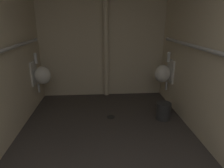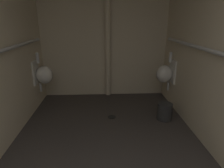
# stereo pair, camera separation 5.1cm
# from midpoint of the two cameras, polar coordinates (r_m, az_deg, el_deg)

# --- Properties ---
(floor) EXTENTS (2.73, 4.08, 0.08)m
(floor) POSITION_cam_midpoint_polar(r_m,az_deg,el_deg) (2.67, -1.94, -19.74)
(floor) COLOR #383330
(floor) RESTS_ON ground
(wall_right) EXTENTS (0.06, 4.08, 2.50)m
(wall_right) POSITION_cam_midpoint_polar(r_m,az_deg,el_deg) (2.54, 29.70, 8.00)
(wall_right) COLOR beige
(wall_right) RESTS_ON ground
(wall_back) EXTENTS (2.73, 0.06, 2.50)m
(wall_back) POSITION_cam_midpoint_polar(r_m,az_deg,el_deg) (4.12, -3.27, 13.53)
(wall_back) COLOR beige
(wall_back) RESTS_ON ground
(urinal_left_mid) EXTENTS (0.32, 0.30, 0.76)m
(urinal_left_mid) POSITION_cam_midpoint_polar(r_m,az_deg,el_deg) (3.83, -20.57, 2.55)
(urinal_left_mid) COLOR silver
(urinal_right_mid) EXTENTS (0.32, 0.30, 0.76)m
(urinal_right_mid) POSITION_cam_midpoint_polar(r_m,az_deg,el_deg) (3.83, 14.72, 3.13)
(urinal_right_mid) COLOR silver
(supply_pipe_right) EXTENTS (0.06, 3.28, 0.06)m
(supply_pipe_right) POSITION_cam_midpoint_polar(r_m,az_deg,el_deg) (2.49, 28.10, 8.19)
(supply_pipe_right) COLOR #B2B2B2
(standpipe_back_wall) EXTENTS (0.11, 0.11, 2.45)m
(standpipe_back_wall) POSITION_cam_midpoint_polar(r_m,az_deg,el_deg) (4.01, -2.19, 13.41)
(standpipe_back_wall) COLOR beige
(standpipe_back_wall) RESTS_ON ground
(floor_drain) EXTENTS (0.14, 0.14, 0.01)m
(floor_drain) POSITION_cam_midpoint_polar(r_m,az_deg,el_deg) (3.39, -0.78, -9.73)
(floor_drain) COLOR black
(floor_drain) RESTS_ON ground
(waste_bin) EXTENTS (0.25, 0.25, 0.29)m
(waste_bin) POSITION_cam_midpoint_polar(r_m,az_deg,el_deg) (3.40, 14.59, -7.72)
(waste_bin) COLOR #2D2D2D
(waste_bin) RESTS_ON ground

